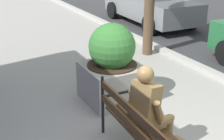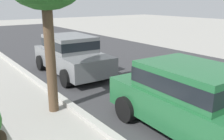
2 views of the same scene
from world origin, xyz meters
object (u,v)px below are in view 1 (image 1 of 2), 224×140
object	(u,v)px
bronze_statue_seated	(153,113)
parked_car_grey	(150,0)
park_bench	(142,128)
concrete_planter	(112,66)

from	to	relation	value
bronze_statue_seated	parked_car_grey	bearing A→B (deg)	145.96
bronze_statue_seated	park_bench	bearing A→B (deg)	-71.48
park_bench	bronze_statue_seated	size ratio (longest dim) A/B	1.33
bronze_statue_seated	concrete_planter	world-z (taller)	concrete_planter
bronze_statue_seated	concrete_planter	distance (m)	1.76
parked_car_grey	concrete_planter	bearing A→B (deg)	-40.57
park_bench	parked_car_grey	bearing A→B (deg)	144.98
bronze_statue_seated	parked_car_grey	distance (m)	7.83
bronze_statue_seated	concrete_planter	bearing A→B (deg)	169.76
concrete_planter	parked_car_grey	world-z (taller)	parked_car_grey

